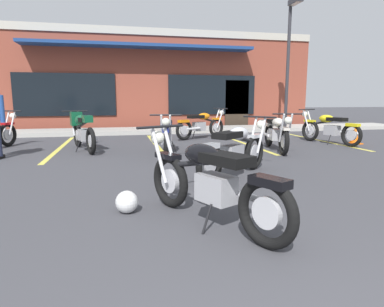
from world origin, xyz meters
name	(u,v)px	position (x,y,z in m)	size (l,w,h in m)	color
ground_plane	(193,189)	(0.00, 3.97, 0.00)	(80.00, 80.00, 0.00)	#3D3D42
sidewalk_kerb	(146,131)	(0.00, 12.35, 0.07)	(22.00, 1.80, 0.14)	#A8A59E
brick_storefront_building	(138,82)	(0.00, 16.52, 2.09)	(15.30, 6.51, 4.17)	brown
painted_stall_lines	(156,145)	(0.00, 8.75, 0.00)	(10.34, 4.80, 0.01)	#DBCC4C
motorcycle_foreground_classic	(209,180)	(-0.12, 2.65, 0.46)	(1.22, 1.94, 0.98)	black
motorcycle_red_sportbike	(235,149)	(0.86, 4.61, 0.46)	(1.74, 1.55, 0.98)	black
motorcycle_black_cruiser	(201,124)	(1.63, 9.95, 0.46)	(1.91, 1.28, 0.98)	black
motorcycle_blue_standard	(82,129)	(-1.92, 8.21, 0.53)	(0.99, 2.04, 0.98)	black
motorcycle_green_cafe_racer	(329,128)	(4.91, 7.90, 0.46)	(0.91, 2.07, 0.98)	black
motorcycle_orange_scrambler	(276,132)	(2.81, 7.03, 0.46)	(0.79, 2.09, 0.98)	black
motorcycle_cream_vintage	(166,134)	(0.07, 7.16, 0.46)	(0.73, 2.10, 0.98)	black
helmet_on_pavement	(127,202)	(-0.96, 3.16, 0.13)	(0.26, 0.26, 0.26)	silver
traffic_cone	(355,135)	(5.63, 7.71, 0.26)	(0.34, 0.34, 0.53)	orange
parking_lot_lamp_post	(290,48)	(5.31, 11.14, 3.14)	(0.24, 0.76, 4.83)	#2D2D33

